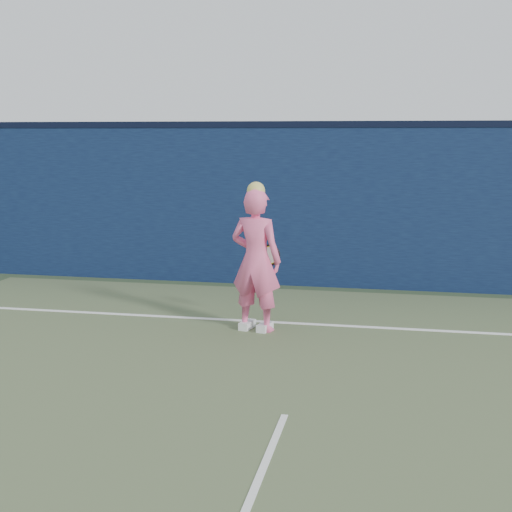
# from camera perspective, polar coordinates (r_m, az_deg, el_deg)

# --- Properties ---
(ground) EXTENTS (80.00, 80.00, 0.00)m
(ground) POSITION_cam_1_polar(r_m,az_deg,el_deg) (5.42, 0.59, -16.66)
(ground) COLOR #2B3D25
(ground) RESTS_ON ground
(backstop_wall) EXTENTS (24.00, 0.40, 2.50)m
(backstop_wall) POSITION_cam_1_polar(r_m,az_deg,el_deg) (11.37, 6.71, 3.85)
(backstop_wall) COLOR #0C1636
(backstop_wall) RESTS_ON ground
(wall_cap) EXTENTS (24.00, 0.42, 0.10)m
(wall_cap) POSITION_cam_1_polar(r_m,az_deg,el_deg) (11.31, 6.84, 10.42)
(wall_cap) COLOR black
(wall_cap) RESTS_ON backstop_wall
(player) EXTENTS (0.72, 0.55, 1.84)m
(player) POSITION_cam_1_polar(r_m,az_deg,el_deg) (8.70, -0.00, -0.31)
(player) COLOR pink
(player) RESTS_ON ground
(racket) EXTENTS (0.49, 0.21, 0.28)m
(racket) POSITION_cam_1_polar(r_m,az_deg,el_deg) (9.09, 0.97, 0.05)
(racket) COLOR black
(racket) RESTS_ON ground
(court_lines) EXTENTS (11.00, 12.04, 0.01)m
(court_lines) POSITION_cam_1_polar(r_m,az_deg,el_deg) (5.13, -0.12, -18.15)
(court_lines) COLOR white
(court_lines) RESTS_ON court_surface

